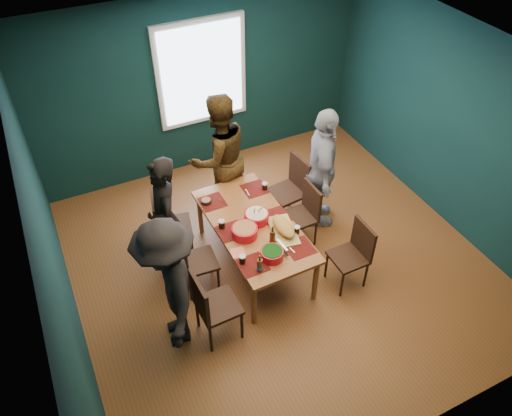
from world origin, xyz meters
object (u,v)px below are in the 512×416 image
(chair_left_mid, at_px, (191,258))
(chair_left_far, at_px, (166,223))
(person_back, at_px, (219,157))
(bowl_dumpling, at_px, (257,216))
(chair_left_near, at_px, (210,304))
(person_right, at_px, (322,170))
(bowl_herbs, at_px, (272,254))
(person_far_left, at_px, (165,218))
(bowl_salad, at_px, (245,231))
(chair_right_mid, at_px, (305,210))
(person_near_left, at_px, (169,286))
(chair_right_far, at_px, (293,185))
(cutting_board, at_px, (283,227))
(chair_right_near, at_px, (355,250))
(dining_table, at_px, (254,228))

(chair_left_mid, bearing_deg, chair_left_far, 102.41)
(person_back, height_order, bowl_dumpling, person_back)
(chair_left_far, distance_m, chair_left_near, 1.40)
(chair_left_far, height_order, person_right, person_right)
(chair_left_far, height_order, bowl_herbs, chair_left_far)
(person_far_left, bearing_deg, bowl_salad, 60.83)
(chair_right_mid, distance_m, bowl_dumpling, 0.77)
(chair_right_mid, distance_m, bowl_salad, 1.02)
(chair_left_near, distance_m, person_near_left, 0.49)
(chair_left_mid, distance_m, chair_right_far, 1.82)
(chair_left_far, height_order, person_back, person_back)
(person_right, xyz_separation_m, bowl_herbs, (-1.21, -0.95, -0.13))
(chair_left_near, bearing_deg, chair_right_far, 36.07)
(cutting_board, bearing_deg, bowl_salad, 172.60)
(chair_right_far, relative_size, cutting_board, 1.42)
(person_near_left, bearing_deg, chair_right_near, 93.08)
(person_back, distance_m, bowl_herbs, 1.75)
(person_near_left, bearing_deg, chair_right_mid, 116.63)
(person_right, relative_size, bowl_salad, 5.68)
(chair_right_mid, distance_m, person_back, 1.34)
(chair_right_near, bearing_deg, chair_left_near, -180.00)
(person_right, bearing_deg, person_near_left, 136.35)
(bowl_salad, bearing_deg, dining_table, 35.69)
(person_back, bearing_deg, person_far_left, 27.25)
(chair_left_mid, bearing_deg, person_near_left, -122.61)
(dining_table, height_order, chair_right_mid, chair_right_mid)
(chair_left_far, bearing_deg, dining_table, -21.28)
(bowl_dumpling, relative_size, cutting_board, 0.44)
(chair_left_mid, bearing_deg, person_back, 58.54)
(person_near_left, bearing_deg, bowl_dumpling, 123.57)
(person_right, distance_m, bowl_dumpling, 1.15)
(cutting_board, bearing_deg, person_right, 45.61)
(chair_left_near, relative_size, bowl_dumpling, 3.22)
(chair_right_mid, height_order, person_right, person_right)
(bowl_salad, relative_size, bowl_dumpling, 1.03)
(chair_right_mid, distance_m, person_far_left, 1.80)
(bowl_herbs, height_order, cutting_board, cutting_board)
(chair_right_mid, bearing_deg, chair_left_mid, -175.27)
(dining_table, relative_size, cutting_board, 2.69)
(person_near_left, distance_m, cutting_board, 1.55)
(chair_left_far, xyz_separation_m, bowl_herbs, (0.87, -1.20, 0.19))
(chair_left_far, height_order, bowl_dumpling, chair_left_far)
(bowl_herbs, bearing_deg, chair_right_far, 51.70)
(dining_table, bearing_deg, bowl_herbs, -96.26)
(bowl_herbs, bearing_deg, chair_right_mid, 39.49)
(person_far_left, bearing_deg, bowl_herbs, 48.04)
(person_back, distance_m, bowl_salad, 1.31)
(chair_left_near, relative_size, person_back, 0.53)
(chair_right_far, distance_m, person_back, 1.06)
(person_far_left, height_order, bowl_herbs, person_far_left)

